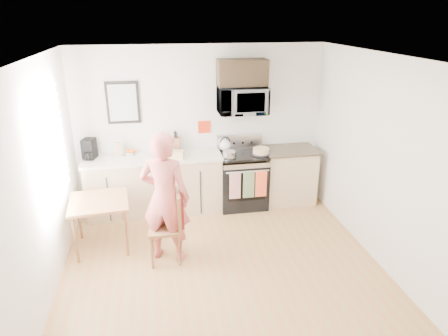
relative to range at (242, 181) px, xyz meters
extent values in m
plane|color=#AB7242|center=(-0.63, -1.98, -0.44)|extent=(4.60, 4.60, 0.00)
cube|color=white|center=(-0.63, 0.32, 0.86)|extent=(4.00, 0.04, 2.60)
cube|color=white|center=(-2.63, -1.98, 0.86)|extent=(0.04, 4.60, 2.60)
cube|color=white|center=(1.37, -1.98, 0.86)|extent=(0.04, 4.60, 2.60)
cube|color=white|center=(-0.63, -1.98, 2.16)|extent=(4.00, 4.60, 0.04)
cube|color=white|center=(-2.61, -1.18, 1.11)|extent=(0.02, 1.40, 1.50)
cube|color=white|center=(-2.60, -1.18, 1.11)|extent=(0.01, 1.30, 1.40)
cube|color=#D3AF87|center=(-1.43, 0.02, 0.01)|extent=(2.10, 0.60, 0.90)
cube|color=silver|center=(-1.43, 0.02, 0.48)|extent=(2.14, 0.64, 0.04)
cube|color=#D3AF87|center=(0.80, 0.02, 0.01)|extent=(0.84, 0.60, 0.90)
cube|color=black|center=(0.80, 0.02, 0.48)|extent=(0.88, 0.64, 0.04)
cube|color=black|center=(0.00, 0.00, -0.05)|extent=(0.76, 0.65, 0.77)
cube|color=black|center=(0.00, -0.32, 0.01)|extent=(0.61, 0.02, 0.45)
cube|color=#BDBDC2|center=(0.00, -0.31, 0.34)|extent=(0.74, 0.02, 0.14)
cylinder|color=#BDBDC2|center=(0.00, -0.36, 0.30)|extent=(0.68, 0.02, 0.02)
cube|color=black|center=(0.00, 0.00, 0.46)|extent=(0.76, 0.65, 0.04)
cube|color=#BDBDC2|center=(0.00, 0.27, 0.60)|extent=(0.76, 0.08, 0.24)
cube|color=beige|center=(-0.20, -0.37, 0.08)|extent=(0.18, 0.02, 0.44)
cube|color=#58724C|center=(0.02, -0.37, 0.08)|extent=(0.18, 0.02, 0.44)
cube|color=#C8421E|center=(0.22, -0.37, 0.08)|extent=(0.18, 0.02, 0.44)
imported|color=#BDBDC2|center=(0.00, 0.10, 1.32)|extent=(0.76, 0.51, 0.42)
cube|color=black|center=(0.00, 0.15, 1.74)|extent=(0.76, 0.35, 0.40)
cube|color=black|center=(-1.83, 0.30, 1.31)|extent=(0.50, 0.03, 0.65)
cube|color=#9DA198|center=(-1.83, 0.28, 1.31)|extent=(0.42, 0.01, 0.56)
cube|color=red|center=(-0.58, 0.31, 0.86)|extent=(0.20, 0.02, 0.20)
imported|color=#B73234|center=(-1.30, -1.35, 0.43)|extent=(0.74, 0.61, 1.73)
cube|color=brown|center=(-2.17, -0.93, 0.25)|extent=(0.76, 0.76, 0.04)
cylinder|color=brown|center=(-2.46, -1.27, -0.10)|extent=(0.04, 0.04, 0.67)
cylinder|color=brown|center=(-1.84, -1.22, -0.10)|extent=(0.04, 0.04, 0.67)
cylinder|color=brown|center=(-2.51, -0.65, -0.10)|extent=(0.04, 0.04, 0.67)
cylinder|color=brown|center=(-1.89, -0.60, -0.10)|extent=(0.04, 0.04, 0.67)
cube|color=brown|center=(-1.34, -1.40, 0.03)|extent=(0.40, 0.40, 0.04)
cube|color=brown|center=(-1.15, -1.40, 0.28)|extent=(0.04, 0.40, 0.48)
cube|color=#56100E|center=(-1.12, -1.40, 0.29)|extent=(0.06, 0.36, 0.40)
cylinder|color=brown|center=(-1.51, -1.57, -0.22)|extent=(0.03, 0.03, 0.44)
cylinder|color=brown|center=(-1.17, -1.57, -0.22)|extent=(0.03, 0.03, 0.44)
cylinder|color=brown|center=(-1.51, -1.23, -0.22)|extent=(0.03, 0.03, 0.44)
cylinder|color=brown|center=(-1.17, -1.23, -0.22)|extent=(0.03, 0.03, 0.44)
cube|color=brown|center=(-1.04, 0.21, 0.62)|extent=(0.11, 0.15, 0.23)
cylinder|color=red|center=(-1.17, 0.21, 0.58)|extent=(0.13, 0.13, 0.16)
imported|color=white|center=(-1.78, 0.21, 0.53)|extent=(0.23, 0.23, 0.05)
cube|color=tan|center=(-1.95, 0.13, 0.62)|extent=(0.11, 0.11, 0.23)
cube|color=black|center=(-2.38, 0.13, 0.66)|extent=(0.23, 0.25, 0.31)
cylinder|color=black|center=(-2.38, 0.03, 0.58)|extent=(0.12, 0.12, 0.12)
cube|color=tan|center=(-1.12, -0.10, 0.56)|extent=(0.35, 0.22, 0.12)
cylinder|color=black|center=(0.27, -0.12, 0.50)|extent=(0.32, 0.32, 0.02)
cylinder|color=tan|center=(0.27, -0.12, 0.55)|extent=(0.26, 0.26, 0.08)
sphere|color=white|center=(-0.26, 0.15, 0.58)|extent=(0.19, 0.19, 0.19)
cone|color=white|center=(-0.26, 0.15, 0.68)|extent=(0.06, 0.06, 0.06)
torus|color=black|center=(-0.26, 0.15, 0.64)|extent=(0.17, 0.02, 0.17)
cylinder|color=#BDBDC2|center=(-0.25, -0.17, 0.54)|extent=(0.20, 0.20, 0.10)
cylinder|color=black|center=(-0.22, -0.32, 0.58)|extent=(0.06, 0.18, 0.02)
camera|label=1|loc=(-1.38, -5.93, 2.60)|focal=32.00mm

